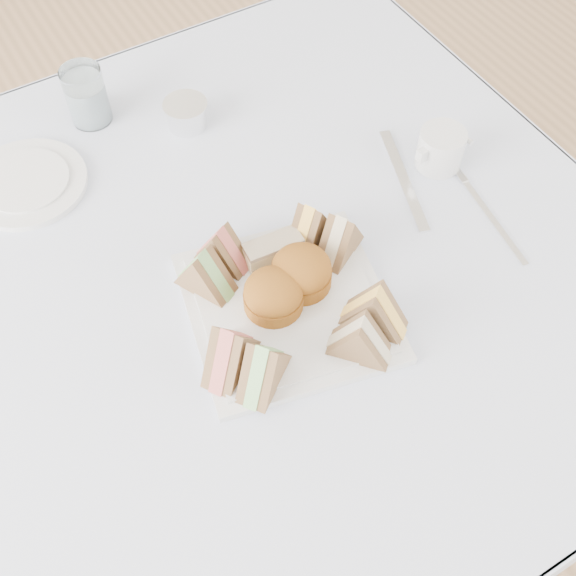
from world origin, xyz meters
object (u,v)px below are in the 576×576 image
serving_plate (288,307)px  creamer_jug (441,149)px  table (263,387)px  water_glass (86,95)px

serving_plate → creamer_jug: creamer_jug is taller
serving_plate → creamer_jug: 0.35m
serving_plate → creamer_jug: bearing=31.2°
table → creamer_jug: size_ratio=13.07×
table → water_glass: bearing=102.2°
table → serving_plate: size_ratio=3.58×
water_glass → table: bearing=-77.8°
table → serving_plate: serving_plate is taller
creamer_jug → serving_plate: bearing=-168.4°
table → creamer_jug: creamer_jug is taller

